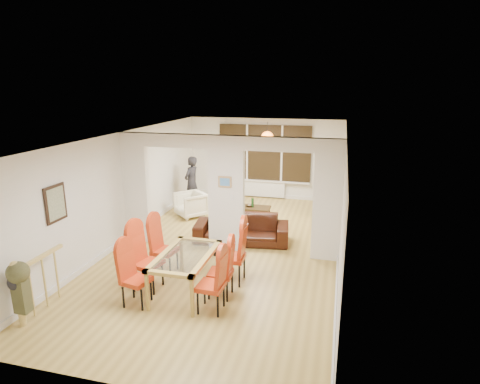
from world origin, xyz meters
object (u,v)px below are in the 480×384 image
at_px(sofa, 242,229).
at_px(bowl, 250,205).
at_px(person, 192,182).
at_px(bottle, 253,202).
at_px(dining_chair_ra, 211,282).
at_px(coffee_table, 251,211).
at_px(armchair, 191,204).
at_px(television, 318,202).
at_px(dining_table, 186,273).
at_px(dining_chair_rc, 232,253).
at_px(dining_chair_lc, 165,247).
at_px(dining_chair_lb, 147,259).
at_px(dining_chair_la, 136,276).
at_px(dining_chair_rb, 220,269).

height_order(sofa, bowl, sofa).
bearing_deg(person, bottle, 95.25).
bearing_deg(dining_chair_ra, coffee_table, 98.08).
bearing_deg(dining_chair_ra, armchair, 117.71).
xyz_separation_m(sofa, television, (1.61, 2.81, -0.03)).
bearing_deg(sofa, dining_table, -105.74).
bearing_deg(dining_chair_rc, dining_chair_ra, -95.39).
bearing_deg(bowl, dining_chair_rc, -81.78).
height_order(sofa, armchair, armchair).
xyz_separation_m(dining_chair_lc, bowl, (0.80, 4.02, -0.28)).
bearing_deg(coffee_table, dining_chair_lb, -100.82).
height_order(dining_chair_la, dining_chair_lc, dining_chair_lc).
distance_m(dining_table, armchair, 4.34).
xyz_separation_m(dining_chair_rb, bottle, (-0.44, 4.57, -0.13)).
bearing_deg(dining_chair_rb, television, 72.58).
bearing_deg(television, dining_chair_rb, -173.36).
xyz_separation_m(dining_chair_ra, person, (-2.37, 5.35, 0.26)).
bearing_deg(person, bowl, 96.19).
bearing_deg(dining_chair_rb, dining_chair_ra, -95.09).
distance_m(dining_chair_lc, bowl, 4.10).
xyz_separation_m(armchair, person, (-0.26, 0.79, 0.44)).
relative_size(dining_chair_la, dining_chair_lb, 0.90).
relative_size(dining_chair_rc, coffee_table, 1.09).
xyz_separation_m(dining_chair_lb, dining_chair_ra, (1.35, -0.43, -0.06)).
height_order(armchair, coffee_table, armchair).
bearing_deg(sofa, bowl, 90.37).
distance_m(dining_chair_ra, dining_chair_rc, 1.07).
xyz_separation_m(dining_table, bowl, (0.11, 4.63, -0.10)).
distance_m(dining_chair_lc, television, 5.48).
distance_m(dining_table, television, 5.75).
distance_m(dining_chair_ra, bottle, 5.09).
relative_size(dining_chair_rc, person, 0.74).
height_order(dining_chair_lb, armchair, dining_chair_lb).
relative_size(dining_chair_la, television, 1.04).
bearing_deg(dining_table, dining_chair_rc, 40.44).
relative_size(dining_table, dining_chair_lc, 1.44).
bearing_deg(dining_chair_rb, coffee_table, 92.61).
height_order(dining_chair_la, television, dining_chair_la).
height_order(dining_table, dining_chair_lb, dining_chair_lb).
bearing_deg(bowl, dining_chair_la, -98.34).
relative_size(dining_chair_lb, television, 1.16).
distance_m(coffee_table, bottle, 0.27).
bearing_deg(dining_chair_lc, dining_chair_la, -81.12).
bearing_deg(dining_table, television, 69.70).
xyz_separation_m(dining_chair_rc, coffee_table, (-0.53, 4.03, -0.46)).
height_order(dining_chair_lb, sofa, dining_chair_lb).
relative_size(person, bottle, 5.55).
relative_size(dining_table, bowl, 7.04).
xyz_separation_m(dining_table, coffee_table, (0.17, 4.62, -0.25)).
relative_size(television, bowl, 4.51).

